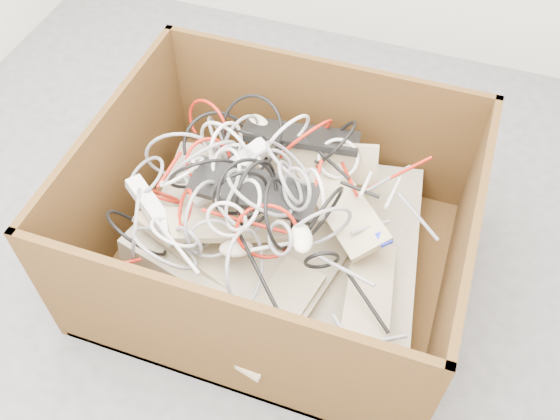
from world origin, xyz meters
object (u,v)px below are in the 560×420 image
(power_strip_left, at_px, (230,172))
(power_strip_right, at_px, (154,210))
(vga_plug, at_px, (384,238))
(cardboard_box, at_px, (274,241))

(power_strip_left, distance_m, power_strip_right, 0.28)
(power_strip_right, distance_m, vga_plug, 0.74)
(cardboard_box, bearing_deg, vga_plug, -3.33)
(cardboard_box, height_order, power_strip_right, cardboard_box)
(power_strip_right, bearing_deg, cardboard_box, 56.91)
(power_strip_left, bearing_deg, cardboard_box, -75.25)
(power_strip_right, relative_size, vga_plug, 5.99)
(power_strip_left, height_order, power_strip_right, power_strip_left)
(cardboard_box, bearing_deg, power_strip_left, 161.09)
(power_strip_right, bearing_deg, power_strip_left, 83.39)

